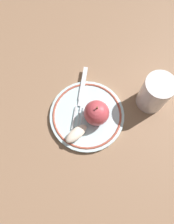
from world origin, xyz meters
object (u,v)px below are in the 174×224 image
Objects in this scene: plate at (87,115)px; drinking_glass at (155,93)px; fork at (81,95)px; apple_red_whole at (96,113)px; apple_slice_front at (76,134)px.

plate is 0.18m from drinking_glass.
drinking_glass is (-0.14, -0.12, 0.04)m from fork.
apple_red_whole reaches higher than plate.
fork is (0.05, -0.03, 0.01)m from plate.
apple_red_whole is 0.08m from fork.
plate is 1.24× the size of fork.
apple_slice_front is 0.61× the size of drinking_glass.
fork is 0.19m from drinking_glass.
fork is at bearing 43.03° from apple_slice_front.
apple_slice_front reaches higher than fork.
fork is 1.51× the size of drinking_glass.
plate is at bearing 24.07° from fork.
apple_slice_front is 0.41× the size of fork.
fork reaches higher than plate.
plate is at bearing 58.98° from drinking_glass.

